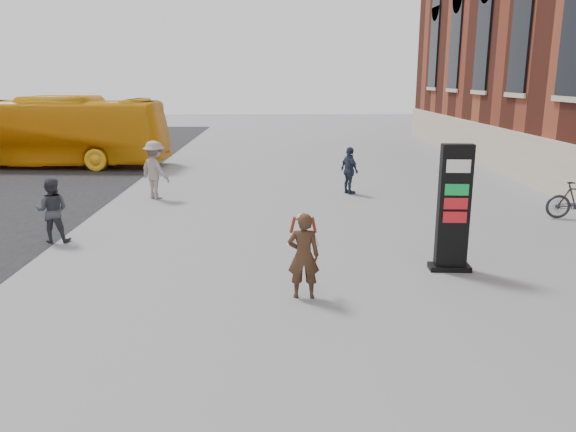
{
  "coord_description": "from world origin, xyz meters",
  "views": [
    {
      "loc": [
        0.29,
        -9.88,
        3.83
      ],
      "look_at": [
        0.48,
        0.51,
        1.25
      ],
      "focal_mm": 35.0,
      "sensor_mm": 36.0,
      "label": 1
    }
  ],
  "objects_px": {
    "woman": "(303,255)",
    "pedestrian_b": "(155,170)",
    "pedestrian_c": "(350,171)",
    "bus": "(39,132)",
    "pedestrian_a": "(52,210)",
    "info_pylon": "(454,209)"
  },
  "relations": [
    {
      "from": "woman",
      "to": "pedestrian_b",
      "type": "distance_m",
      "value": 9.53
    },
    {
      "from": "bus",
      "to": "pedestrian_c",
      "type": "distance_m",
      "value": 14.25
    },
    {
      "from": "woman",
      "to": "pedestrian_c",
      "type": "height_order",
      "value": "pedestrian_c"
    },
    {
      "from": "woman",
      "to": "bus",
      "type": "bearing_deg",
      "value": -53.69
    },
    {
      "from": "woman",
      "to": "pedestrian_c",
      "type": "bearing_deg",
      "value": -100.96
    },
    {
      "from": "info_pylon",
      "to": "pedestrian_a",
      "type": "bearing_deg",
      "value": 169.75
    },
    {
      "from": "pedestrian_a",
      "to": "pedestrian_c",
      "type": "bearing_deg",
      "value": -149.43
    },
    {
      "from": "woman",
      "to": "pedestrian_b",
      "type": "bearing_deg",
      "value": -61.47
    },
    {
      "from": "bus",
      "to": "pedestrian_b",
      "type": "distance_m",
      "value": 9.46
    },
    {
      "from": "info_pylon",
      "to": "bus",
      "type": "height_order",
      "value": "bus"
    },
    {
      "from": "pedestrian_b",
      "to": "pedestrian_c",
      "type": "bearing_deg",
      "value": -134.27
    },
    {
      "from": "woman",
      "to": "bus",
      "type": "height_order",
      "value": "bus"
    },
    {
      "from": "pedestrian_c",
      "to": "info_pylon",
      "type": "bearing_deg",
      "value": 162.37
    },
    {
      "from": "woman",
      "to": "pedestrian_c",
      "type": "xyz_separation_m",
      "value": [
        1.96,
        9.11,
        -0.01
      ]
    },
    {
      "from": "bus",
      "to": "pedestrian_b",
      "type": "relative_size",
      "value": 5.85
    },
    {
      "from": "bus",
      "to": "pedestrian_a",
      "type": "relative_size",
      "value": 7.08
    },
    {
      "from": "pedestrian_b",
      "to": "info_pylon",
      "type": "bearing_deg",
      "value": 176.43
    },
    {
      "from": "woman",
      "to": "pedestrian_a",
      "type": "bearing_deg",
      "value": -30.67
    },
    {
      "from": "woman",
      "to": "pedestrian_c",
      "type": "distance_m",
      "value": 9.32
    },
    {
      "from": "woman",
      "to": "pedestrian_a",
      "type": "distance_m",
      "value": 6.81
    },
    {
      "from": "woman",
      "to": "pedestrian_a",
      "type": "relative_size",
      "value": 1.01
    },
    {
      "from": "woman",
      "to": "pedestrian_a",
      "type": "xyz_separation_m",
      "value": [
        -5.78,
        3.59,
        -0.03
      ]
    }
  ]
}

